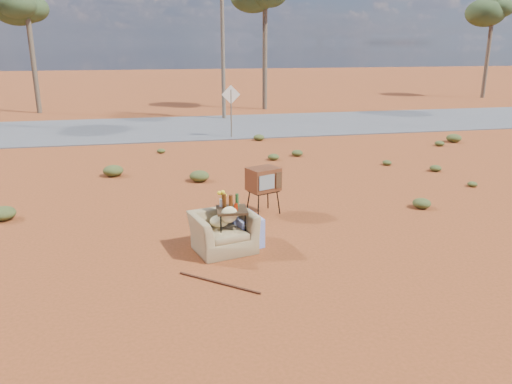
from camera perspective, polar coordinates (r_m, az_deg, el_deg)
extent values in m
plane|color=#923D1D|center=(9.59, -0.07, -6.95)|extent=(140.00, 140.00, 0.00)
cube|color=#565659|center=(23.97, -7.55, 7.36)|extent=(140.00, 7.00, 0.04)
imported|color=olive|center=(9.56, -3.79, -3.84)|extent=(1.29, 0.99, 1.00)
ellipsoid|color=#E1CE89|center=(9.56, -4.21, -3.33)|extent=(0.36, 0.36, 0.21)
ellipsoid|color=#E1CE89|center=(9.32, -3.08, -2.60)|extent=(0.32, 0.16, 0.32)
cube|color=#21349A|center=(9.92, -1.15, -4.31)|extent=(0.64, 0.83, 0.58)
cube|color=black|center=(11.57, 0.84, 0.14)|extent=(0.73, 0.65, 0.03)
cylinder|color=black|center=(11.33, 0.27, -1.68)|extent=(0.04, 0.04, 0.55)
cylinder|color=black|center=(11.63, 2.57, -1.20)|extent=(0.04, 0.04, 0.55)
cylinder|color=black|center=(11.67, -0.90, -1.12)|extent=(0.04, 0.04, 0.55)
cylinder|color=black|center=(11.97, 1.36, -0.67)|extent=(0.04, 0.04, 0.55)
cube|color=#602D18|center=(11.49, 0.84, 1.49)|extent=(0.83, 0.74, 0.53)
cube|color=slate|center=(11.22, 1.24, 1.11)|extent=(0.39, 0.17, 0.33)
cube|color=#472D19|center=(11.40, 2.61, 1.35)|extent=(0.15, 0.07, 0.38)
cube|color=#352313|center=(9.49, -2.79, -2.05)|extent=(0.61, 0.61, 0.05)
cylinder|color=black|center=(9.39, -4.01, -4.87)|extent=(0.03, 0.03, 0.80)
cylinder|color=black|center=(9.43, -1.23, -4.74)|extent=(0.03, 0.03, 0.80)
cylinder|color=black|center=(9.82, -4.22, -3.90)|extent=(0.03, 0.03, 0.80)
cylinder|color=black|center=(9.86, -1.56, -3.78)|extent=(0.03, 0.03, 0.80)
cylinder|color=#47220B|center=(9.48, -3.66, -1.00)|extent=(0.08, 0.08, 0.30)
cylinder|color=#47220B|center=(9.34, -2.89, -1.18)|extent=(0.08, 0.08, 0.32)
cylinder|color=#234F22|center=(9.56, -2.19, -0.90)|extent=(0.07, 0.07, 0.27)
cylinder|color=#AD2A0D|center=(9.35, -2.31, -1.69)|extent=(0.07, 0.07, 0.15)
cylinder|color=silver|center=(9.60, -3.92, -1.19)|extent=(0.09, 0.09, 0.16)
ellipsoid|color=yellow|center=(9.55, -3.94, -0.22)|extent=(0.18, 0.18, 0.14)
cylinder|color=#4B2214|center=(8.45, -4.28, -10.29)|extent=(1.23, 1.05, 0.04)
cylinder|color=brown|center=(21.06, -2.85, 8.89)|extent=(0.06, 0.06, 2.00)
cube|color=silver|center=(20.96, -2.88, 11.06)|extent=(0.78, 0.04, 0.78)
cylinder|color=brown|center=(31.23, -24.14, 13.73)|extent=(0.28, 0.28, 6.00)
ellipsoid|color=#3B4E28|center=(31.26, -24.70, 18.28)|extent=(3.20, 3.20, 2.20)
cylinder|color=brown|center=(30.37, 1.02, 16.03)|extent=(0.28, 0.28, 7.00)
cylinder|color=brown|center=(40.37, 24.99, 14.34)|extent=(0.28, 0.28, 6.50)
ellipsoid|color=#3B4E28|center=(40.43, 25.49, 18.21)|extent=(3.20, 3.20, 2.20)
cylinder|color=brown|center=(26.38, -3.84, 16.98)|extent=(0.20, 0.20, 8.00)
ellipsoid|color=#4B5023|center=(12.63, -26.95, -2.18)|extent=(0.56, 0.56, 0.31)
ellipsoid|color=#4B5023|center=(12.72, 18.41, -1.22)|extent=(0.44, 0.44, 0.24)
ellipsoid|color=#4B5023|center=(15.59, -16.01, 2.37)|extent=(0.60, 0.60, 0.33)
ellipsoid|color=#4B5023|center=(16.53, 19.84, 2.58)|extent=(0.36, 0.36, 0.20)
ellipsoid|color=#4B5023|center=(17.74, 4.73, 4.47)|extent=(0.40, 0.40, 0.22)
ellipsoid|color=#4B5023|center=(18.49, -10.79, 4.64)|extent=(0.30, 0.30, 0.17)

